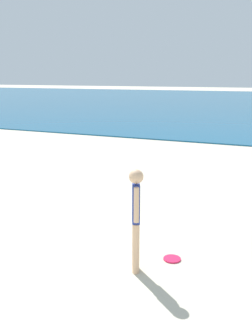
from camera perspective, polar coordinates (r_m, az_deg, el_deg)
The scene contains 2 objects.
person_standing at distance 5.82m, azimuth 1.51°, elevation -7.04°, with size 0.22×0.35×1.65m.
frisbee at distance 6.57m, azimuth 6.95°, elevation -13.43°, with size 0.29×0.29×0.03m, color #E51E4C.
Camera 1 is at (3.92, -1.98, 3.00)m, focal length 40.48 mm.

